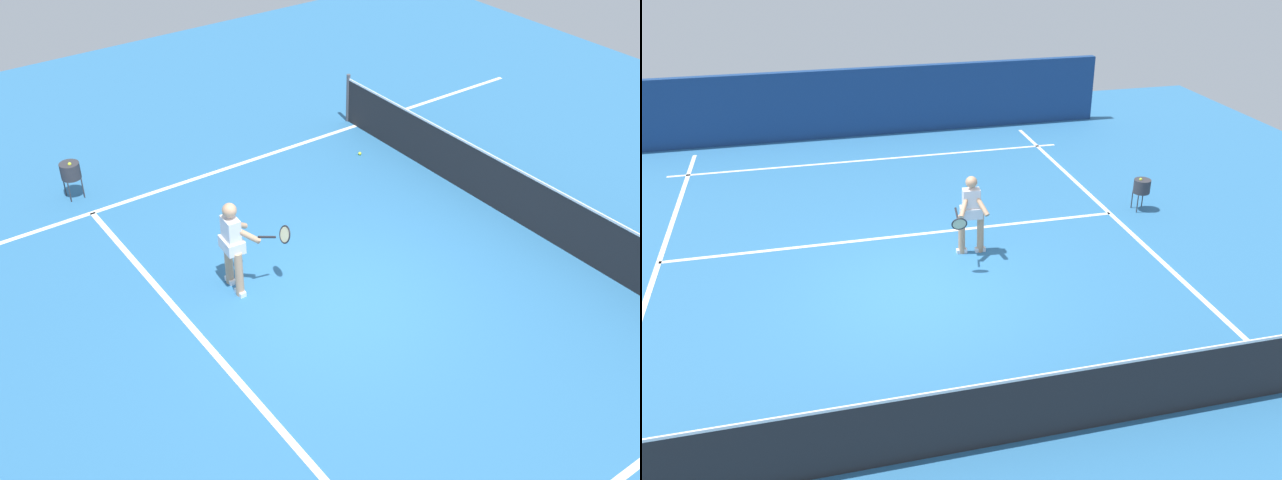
{
  "view_description": "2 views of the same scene",
  "coord_description": "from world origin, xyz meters",
  "views": [
    {
      "loc": [
        7.25,
        -5.6,
        7.49
      ],
      "look_at": [
        -0.53,
        -0.04,
        0.83
      ],
      "focal_mm": 43.3,
      "sensor_mm": 36.0,
      "label": 1
    },
    {
      "loc": [
        1.66,
        9.58,
        5.92
      ],
      "look_at": [
        -0.65,
        0.3,
        1.05
      ],
      "focal_mm": 36.87,
      "sensor_mm": 36.0,
      "label": 2
    }
  ],
  "objects": [
    {
      "name": "tennis_ball_near",
      "position": [
        -3.48,
        3.06,
        0.03
      ],
      "size": [
        0.07,
        0.07,
        0.07
      ],
      "primitive_type": "sphere",
      "color": "#D1E533",
      "rests_on": "ground"
    },
    {
      "name": "tennis_player",
      "position": [
        -1.18,
        -1.15,
        0.85
      ],
      "size": [
        0.82,
        0.92,
        1.55
      ],
      "color": "tan",
      "rests_on": "ground"
    },
    {
      "name": "service_line_marking",
      "position": [
        0.0,
        -2.17,
        0.0
      ],
      "size": [
        9.12,
        0.1,
        0.01
      ],
      "primitive_type": "cube",
      "color": "white",
      "rests_on": "ground"
    },
    {
      "name": "ground_plane",
      "position": [
        0.0,
        0.0,
        0.0
      ],
      "size": [
        24.11,
        24.11,
        0.0
      ],
      "primitive_type": "plane",
      "color": "teal"
    },
    {
      "name": "sideline_left_marking",
      "position": [
        -4.56,
        0.0,
        0.0
      ],
      "size": [
        0.1,
        16.54,
        0.01
      ],
      "primitive_type": "cube",
      "color": "white",
      "rests_on": "ground"
    },
    {
      "name": "ball_hopper",
      "position": [
        -5.27,
        -2.21,
        0.55
      ],
      "size": [
        0.36,
        0.36,
        0.74
      ],
      "color": "#333338",
      "rests_on": "ground"
    },
    {
      "name": "court_net",
      "position": [
        0.0,
        3.8,
        0.5
      ],
      "size": [
        9.8,
        0.08,
        1.07
      ],
      "color": "#4C4C51",
      "rests_on": "ground"
    }
  ]
}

